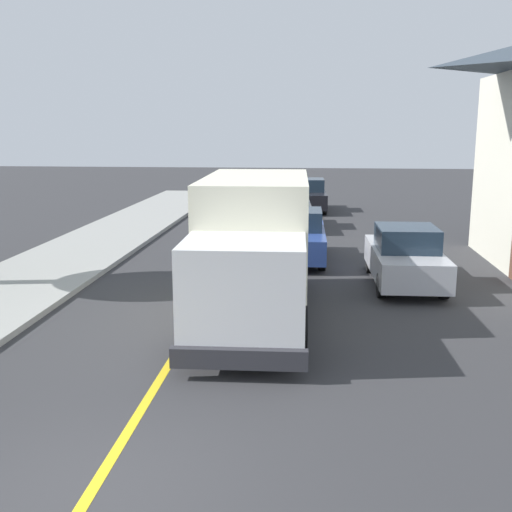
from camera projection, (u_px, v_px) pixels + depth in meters
ground_plane at (93, 489)px, 7.58m from camera, size 120.00×120.00×0.00m
centre_line_yellow at (218, 285)px, 17.32m from camera, size 0.16×56.00×0.01m
box_truck at (254, 242)px, 14.17m from camera, size 2.58×7.24×3.20m
parked_car_near at (297, 237)px, 20.39m from camera, size 1.87×4.43×1.67m
parked_car_mid at (290, 209)px, 27.04m from camera, size 2.01×4.48×1.67m
parked_car_far at (308, 196)px, 32.40m from camera, size 1.94×4.46×1.67m
parked_van_across at (405, 257)px, 17.19m from camera, size 1.87×4.43×1.67m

